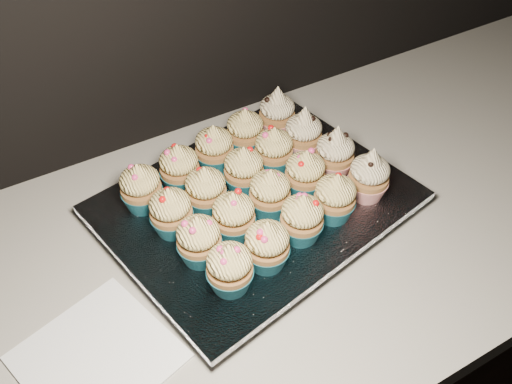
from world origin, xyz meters
TOP-DOWN VIEW (x-y plane):
  - cabinet at (0.00, 1.70)m, footprint 2.40×0.60m
  - worktop at (0.00, 1.70)m, footprint 2.44×0.64m
  - napkin at (-0.31, 1.62)m, footprint 0.22×0.22m
  - baking_tray at (-0.01, 1.74)m, footprint 0.46×0.39m
  - foil_lining at (-0.01, 1.74)m, footprint 0.50×0.43m
  - cupcake_0 at (-0.12, 1.62)m, footprint 0.06×0.06m
  - cupcake_1 at (-0.06, 1.62)m, footprint 0.06×0.06m
  - cupcake_2 at (0.01, 1.64)m, footprint 0.06×0.06m
  - cupcake_3 at (0.08, 1.65)m, footprint 0.06×0.06m
  - cupcake_4 at (0.15, 1.66)m, footprint 0.06×0.06m
  - cupcake_5 at (-0.13, 1.68)m, footprint 0.06×0.06m
  - cupcake_6 at (-0.07, 1.69)m, footprint 0.06×0.06m
  - cupcake_7 at (-0.00, 1.71)m, footprint 0.06×0.06m
  - cupcake_8 at (0.07, 1.72)m, footprint 0.06×0.06m
  - cupcake_9 at (0.13, 1.73)m, footprint 0.06×0.06m
  - cupcake_10 at (-0.14, 1.75)m, footprint 0.06×0.06m
  - cupcake_11 at (-0.08, 1.76)m, footprint 0.06×0.06m
  - cupcake_12 at (-0.01, 1.77)m, footprint 0.06×0.06m
  - cupcake_13 at (0.05, 1.79)m, footprint 0.06×0.06m
  - cupcake_14 at (0.12, 1.80)m, footprint 0.06×0.06m
  - cupcake_15 at (-0.16, 1.81)m, footprint 0.06×0.06m
  - cupcake_16 at (-0.09, 1.83)m, footprint 0.06×0.06m
  - cupcake_17 at (-0.03, 1.84)m, footprint 0.06×0.06m
  - cupcake_18 at (0.04, 1.85)m, footprint 0.06×0.06m
  - cupcake_19 at (0.11, 1.87)m, footprint 0.06×0.06m

SIDE VIEW (x-z plane):
  - cabinet at x=0.00m, z-range 0.00..0.86m
  - worktop at x=0.00m, z-range 0.86..0.90m
  - napkin at x=-0.31m, z-range 0.90..0.90m
  - baking_tray at x=-0.01m, z-range 0.90..0.92m
  - foil_lining at x=-0.01m, z-range 0.92..0.93m
  - cupcake_0 at x=-0.12m, z-range 0.93..1.01m
  - cupcake_1 at x=-0.06m, z-range 0.93..1.01m
  - cupcake_2 at x=0.01m, z-range 0.93..1.01m
  - cupcake_3 at x=0.08m, z-range 0.93..1.01m
  - cupcake_5 at x=-0.13m, z-range 0.93..1.01m
  - cupcake_6 at x=-0.07m, z-range 0.93..1.01m
  - cupcake_7 at x=0.00m, z-range 0.93..1.01m
  - cupcake_8 at x=0.07m, z-range 0.93..1.01m
  - cupcake_10 at x=-0.14m, z-range 0.93..1.01m
  - cupcake_11 at x=-0.08m, z-range 0.93..1.01m
  - cupcake_12 at x=-0.01m, z-range 0.93..1.01m
  - cupcake_13 at x=0.05m, z-range 0.93..1.01m
  - cupcake_15 at x=-0.16m, z-range 0.93..1.01m
  - cupcake_16 at x=-0.09m, z-range 0.93..1.01m
  - cupcake_17 at x=-0.03m, z-range 0.93..1.01m
  - cupcake_18 at x=0.04m, z-range 0.93..1.01m
  - cupcake_4 at x=0.15m, z-range 0.93..1.02m
  - cupcake_9 at x=0.13m, z-range 0.93..1.02m
  - cupcake_14 at x=0.12m, z-range 0.93..1.02m
  - cupcake_19 at x=0.11m, z-range 0.93..1.02m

